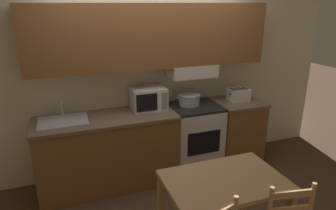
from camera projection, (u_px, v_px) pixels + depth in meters
ground_plane at (152, 163)px, 4.28m from camera, size 16.00×16.00×0.00m
wall_back at (152, 57)px, 3.72m from camera, size 5.31×0.38×2.55m
lower_counter_main at (108, 151)px, 3.66m from camera, size 1.66×0.63×0.90m
lower_counter_right_stub at (235, 131)px, 4.24m from camera, size 0.62×0.63×0.90m
stove_range at (194, 137)px, 4.04m from camera, size 0.64×0.59×0.90m
cooking_pot at (189, 99)px, 3.91m from camera, size 0.36×0.28×0.14m
microwave at (148, 98)px, 3.75m from camera, size 0.42×0.34×0.28m
toaster at (239, 95)px, 4.08m from camera, size 0.28×0.20×0.17m
sink_basin at (63, 121)px, 3.35m from camera, size 0.54×0.41×0.21m
dining_table at (224, 191)px, 2.58m from camera, size 1.01×0.67×0.75m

